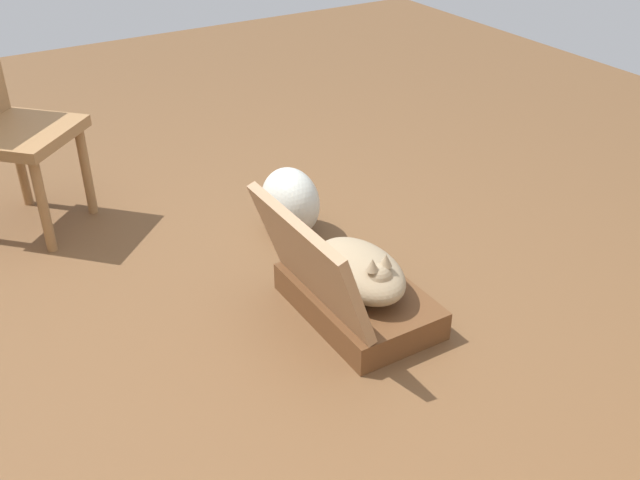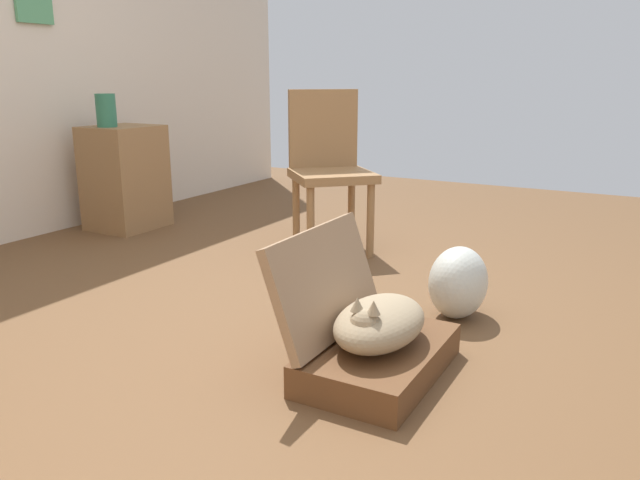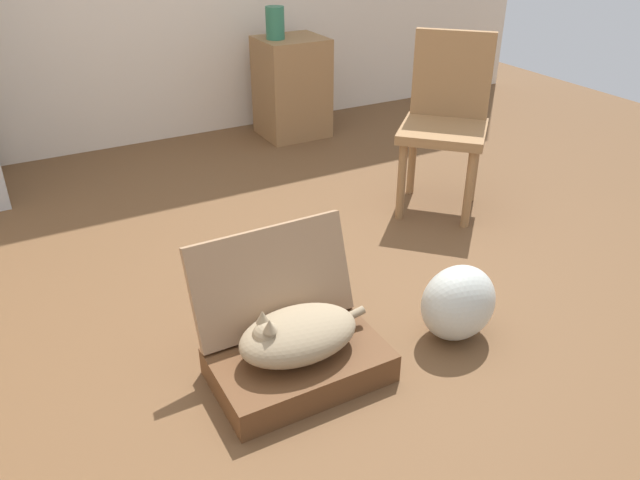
% 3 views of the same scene
% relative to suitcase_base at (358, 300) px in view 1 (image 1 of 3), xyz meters
% --- Properties ---
extents(ground_plane, '(7.68, 7.68, 0.00)m').
position_rel_suitcase_base_xyz_m(ground_plane, '(0.28, 0.55, -0.06)').
color(ground_plane, brown).
rests_on(ground_plane, ground).
extents(suitcase_base, '(0.62, 0.39, 0.11)m').
position_rel_suitcase_base_xyz_m(suitcase_base, '(0.00, 0.00, 0.00)').
color(suitcase_base, brown).
rests_on(suitcase_base, ground).
extents(suitcase_lid, '(0.62, 0.16, 0.38)m').
position_rel_suitcase_base_xyz_m(suitcase_lid, '(0.00, 0.21, 0.25)').
color(suitcase_lid, '#9B7756').
rests_on(suitcase_lid, suitcase_base).
extents(cat, '(0.52, 0.28, 0.20)m').
position_rel_suitcase_base_xyz_m(cat, '(-0.01, 0.00, 0.14)').
color(cat, '#998466').
rests_on(cat, suitcase_base).
extents(plastic_bag_white, '(0.31, 0.24, 0.31)m').
position_rel_suitcase_base_xyz_m(plastic_bag_white, '(0.66, -0.08, 0.10)').
color(plastic_bag_white, silver).
rests_on(plastic_bag_white, ground).
extents(chair, '(0.62, 0.62, 0.94)m').
position_rel_suitcase_base_xyz_m(chair, '(1.37, 0.93, 0.45)').
color(chair, olive).
rests_on(chair, ground).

